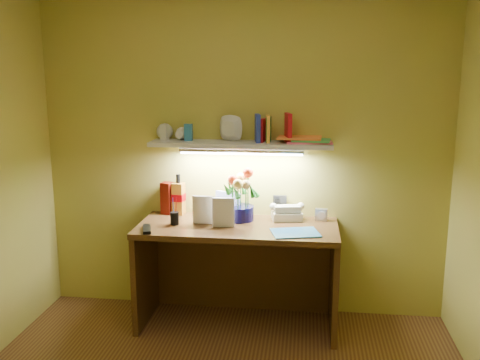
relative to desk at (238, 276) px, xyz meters
name	(u,v)px	position (x,y,z in m)	size (l,w,h in m)	color
desk	(238,276)	(0.00, 0.00, 0.00)	(1.40, 0.60, 0.75)	#3E2410
flower_bouquet	(240,196)	(0.00, 0.14, 0.56)	(0.23, 0.23, 0.36)	#090735
telephone	(287,211)	(0.34, 0.18, 0.44)	(0.21, 0.16, 0.13)	beige
desk_clock	(321,215)	(0.58, 0.20, 0.42)	(0.09, 0.04, 0.09)	#B6B5BA
whisky_bottle	(179,194)	(-0.48, 0.23, 0.53)	(0.08, 0.08, 0.31)	#B66F1E
whisky_box	(167,198)	(-0.57, 0.24, 0.50)	(0.08, 0.08, 0.24)	#5D1007
pen_cup	(175,214)	(-0.44, -0.03, 0.45)	(0.06, 0.06, 0.15)	black
art_card	(227,205)	(-0.10, 0.19, 0.47)	(0.19, 0.04, 0.19)	white
tv_remote	(147,229)	(-0.60, -0.20, 0.39)	(0.05, 0.19, 0.02)	black
blue_folder	(295,233)	(0.41, -0.14, 0.38)	(0.31, 0.23, 0.01)	teal
desk_book_a	(193,209)	(-0.32, 0.01, 0.48)	(0.15, 0.02, 0.20)	silver
desk_book_b	(212,212)	(-0.17, -0.05, 0.48)	(0.15, 0.02, 0.21)	silver
wall_shelf	(242,139)	(0.01, 0.18, 0.96)	(1.30, 0.29, 0.24)	silver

